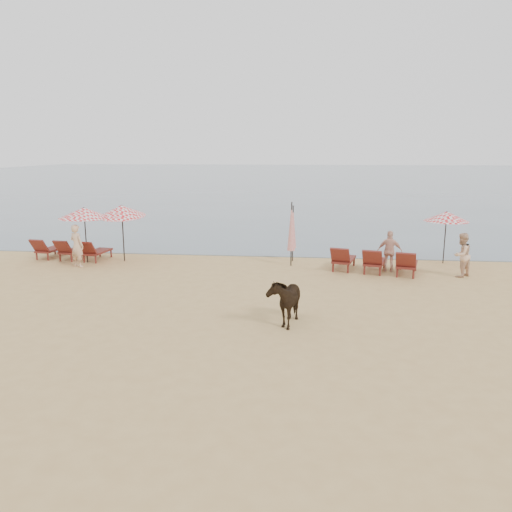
{
  "coord_description": "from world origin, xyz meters",
  "views": [
    {
      "loc": [
        1.75,
        -11.72,
        4.69
      ],
      "look_at": [
        0.0,
        5.0,
        1.1
      ],
      "focal_mm": 35.0,
      "sensor_mm": 36.0,
      "label": 1
    }
  ],
  "objects": [
    {
      "name": "beachgoer_right_b",
      "position": [
        4.96,
        7.78,
        0.81
      ],
      "size": [
        0.99,
        0.51,
        1.62
      ],
      "primitive_type": "imported",
      "rotation": [
        0.0,
        0.0,
        3.01
      ],
      "color": "#D89F87",
      "rests_on": "ground"
    },
    {
      "name": "beachgoer_left",
      "position": [
        -7.55,
        7.27,
        0.87
      ],
      "size": [
        0.75,
        0.63,
        1.75
      ],
      "primitive_type": "imported",
      "rotation": [
        0.0,
        0.0,
        2.74
      ],
      "color": "#D7AB86",
      "rests_on": "ground"
    },
    {
      "name": "lounger_cluster_left",
      "position": [
        -8.45,
        8.52,
        0.45
      ],
      "size": [
        3.16,
        2.1,
        0.65
      ],
      "rotation": [
        0.0,
        0.0,
        -0.13
      ],
      "color": "maroon",
      "rests_on": "ground"
    },
    {
      "name": "beachgoer_right_a",
      "position": [
        7.5,
        7.23,
        0.83
      ],
      "size": [
        1.02,
        1.01,
        1.67
      ],
      "primitive_type": "imported",
      "rotation": [
        0.0,
        0.0,
        3.88
      ],
      "color": "#D5A885",
      "rests_on": "ground"
    },
    {
      "name": "cow",
      "position": [
        1.18,
        1.38,
        0.68
      ],
      "size": [
        0.96,
        1.69,
        1.35
      ],
      "primitive_type": "imported",
      "rotation": [
        0.0,
        0.0,
        -0.15
      ],
      "color": "black",
      "rests_on": "ground"
    },
    {
      "name": "ground",
      "position": [
        0.0,
        0.0,
        0.0
      ],
      "size": [
        120.0,
        120.0,
        0.0
      ],
      "primitive_type": "plane",
      "color": "tan",
      "rests_on": "ground"
    },
    {
      "name": "sea",
      "position": [
        0.0,
        80.0,
        0.0
      ],
      "size": [
        160.0,
        140.0,
        0.06
      ],
      "primitive_type": "cube",
      "color": "#51606B",
      "rests_on": "ground"
    },
    {
      "name": "umbrella_open_left_a",
      "position": [
        -7.51,
        8.06,
        2.12
      ],
      "size": [
        2.07,
        2.07,
        2.36
      ],
      "rotation": [
        0.0,
        0.0,
        -0.42
      ],
      "color": "black",
      "rests_on": "ground"
    },
    {
      "name": "umbrella_closed_left",
      "position": [
        1.13,
        9.27,
        1.47
      ],
      "size": [
        0.29,
        0.29,
        2.39
      ],
      "rotation": [
        0.0,
        0.0,
        -0.24
      ],
      "color": "black",
      "rests_on": "ground"
    },
    {
      "name": "lounger_cluster_right",
      "position": [
        4.34,
        7.51,
        0.48
      ],
      "size": [
        3.51,
        2.59,
        0.69
      ],
      "rotation": [
        0.0,
        0.0,
        -0.25
      ],
      "color": "maroon",
      "rests_on": "ground"
    },
    {
      "name": "umbrella_closed_right",
      "position": [
        1.1,
        8.39,
        1.62
      ],
      "size": [
        0.32,
        0.32,
        2.63
      ],
      "rotation": [
        0.0,
        0.0,
        -0.21
      ],
      "color": "black",
      "rests_on": "ground"
    },
    {
      "name": "umbrella_open_right",
      "position": [
        7.47,
        9.51,
        1.98
      ],
      "size": [
        1.81,
        1.81,
        2.2
      ],
      "rotation": [
        0.0,
        0.0,
        -0.36
      ],
      "color": "black",
      "rests_on": "ground"
    },
    {
      "name": "umbrella_open_left_b",
      "position": [
        -6.06,
        8.5,
        2.17
      ],
      "size": [
        1.97,
        2.0,
        2.51
      ],
      "rotation": [
        0.0,
        0.0,
        0.16
      ],
      "color": "black",
      "rests_on": "ground"
    }
  ]
}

